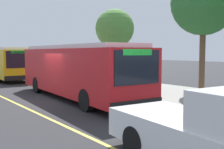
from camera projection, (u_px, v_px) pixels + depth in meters
name	position (u px, v px, depth m)	size (l,w,h in m)	color
ground_plane	(58.00, 100.00, 15.04)	(120.00, 120.00, 0.00)	#2B2B2D
sidewalk_curb	(140.00, 89.00, 18.61)	(44.00, 6.40, 0.15)	gray
lane_stripe_center	(18.00, 104.00, 13.73)	(36.00, 0.14, 0.01)	#E0D64C
transit_bus_main	(76.00, 69.00, 15.33)	(11.12, 3.26, 2.95)	red
transit_bus_second	(5.00, 62.00, 26.26)	(10.47, 3.09, 2.95)	gold
pickup_truck	(224.00, 136.00, 5.72)	(5.55, 2.45, 1.85)	white
bus_shelter	(125.00, 61.00, 19.38)	(2.90, 1.60, 2.48)	#333338
waiting_bench	(126.00, 80.00, 19.34)	(1.60, 0.48, 0.95)	brown
route_sign_post	(120.00, 63.00, 16.37)	(0.44, 0.08, 2.80)	#333338
pedestrian_commuter	(101.00, 74.00, 18.30)	(0.24, 0.40, 1.69)	#282D47
street_tree_near_shelter	(204.00, 3.00, 17.00)	(4.02, 4.02, 7.47)	brown
street_tree_downstreet	(115.00, 29.00, 23.21)	(3.24, 3.24, 6.01)	brown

